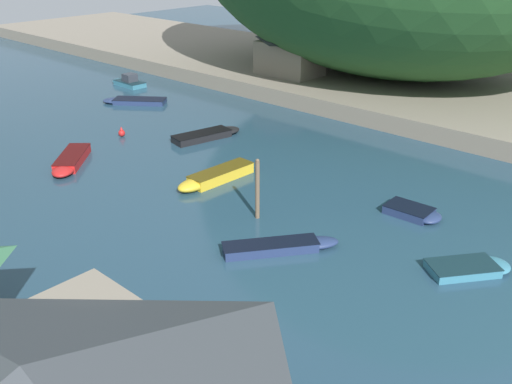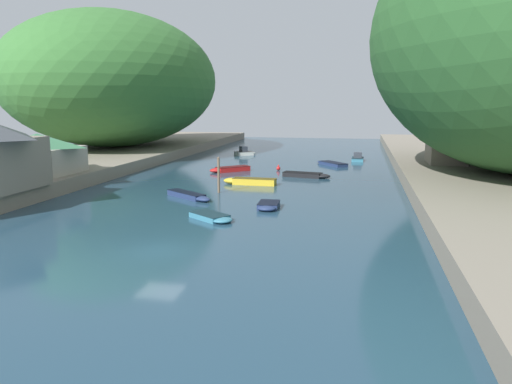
% 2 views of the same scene
% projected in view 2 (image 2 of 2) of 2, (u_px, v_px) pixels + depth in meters
% --- Properties ---
extents(water_surface, '(130.00, 130.00, 0.00)m').
position_uv_depth(water_surface, '(260.00, 177.00, 58.12)').
color(water_surface, '#234256').
rests_on(water_surface, ground).
extents(left_bank, '(22.00, 120.00, 1.42)m').
position_uv_depth(left_bank, '(54.00, 165.00, 63.37)').
color(left_bank, gray).
rests_on(left_bank, ground).
extents(right_bank, '(22.00, 120.00, 1.42)m').
position_uv_depth(right_bank, '(508.00, 178.00, 52.62)').
color(right_bank, gray).
rests_on(right_bank, ground).
extents(hillside_left, '(31.27, 43.77, 21.30)m').
position_uv_depth(hillside_left, '(115.00, 80.00, 80.66)').
color(hillside_left, '#387033').
rests_on(hillside_left, left_bank).
extents(boathouse_shed, '(7.79, 6.93, 4.05)m').
position_uv_depth(boathouse_shed, '(39.00, 153.00, 50.59)').
color(boathouse_shed, '#B2A899').
rests_on(boathouse_shed, left_bank).
extents(right_bank_cottage, '(4.37, 6.53, 4.87)m').
position_uv_depth(right_bank_cottage, '(447.00, 142.00, 58.93)').
color(right_bank_cottage, gray).
rests_on(right_bank_cottage, right_bank).
extents(boat_moored_right, '(4.86, 5.65, 0.44)m').
position_uv_depth(boat_moored_right, '(330.00, 163.00, 69.17)').
color(boat_moored_right, navy).
rests_on(boat_moored_right, water_surface).
extents(boat_cabin_cruiser, '(1.76, 4.32, 1.27)m').
position_uv_depth(boat_cabin_cruiser, '(358.00, 158.00, 74.04)').
color(boat_cabin_cruiser, teal).
rests_on(boat_cabin_cruiser, water_surface).
extents(boat_white_cruiser, '(3.84, 3.55, 1.47)m').
position_uv_depth(boat_white_cruiser, '(246.00, 152.00, 81.67)').
color(boat_white_cruiser, silver).
rests_on(boat_white_cruiser, water_surface).
extents(boat_yellow_tender, '(5.78, 2.61, 0.54)m').
position_uv_depth(boat_yellow_tender, '(308.00, 175.00, 57.72)').
color(boat_yellow_tender, black).
rests_on(boat_yellow_tender, water_surface).
extents(boat_mid_channel, '(5.36, 4.38, 0.50)m').
position_uv_depth(boat_mid_channel, '(191.00, 196.00, 45.02)').
color(boat_mid_channel, navy).
rests_on(boat_mid_channel, water_surface).
extents(boat_far_upstream, '(1.76, 3.14, 0.49)m').
position_uv_depth(boat_far_upstream, '(268.00, 206.00, 40.66)').
color(boat_far_upstream, navy).
rests_on(boat_far_upstream, water_surface).
extents(boat_far_right_bank, '(4.88, 4.79, 0.61)m').
position_uv_depth(boat_far_right_bank, '(228.00, 169.00, 62.36)').
color(boat_far_right_bank, red).
rests_on(boat_far_right_bank, water_surface).
extents(boat_navy_launch, '(5.72, 1.53, 0.69)m').
position_uv_depth(boat_navy_launch, '(248.00, 181.00, 52.69)').
color(boat_navy_launch, gold).
rests_on(boat_navy_launch, water_surface).
extents(boat_near_quay, '(4.06, 3.63, 0.43)m').
position_uv_depth(boat_near_quay, '(213.00, 217.00, 36.84)').
color(boat_near_quay, teal).
rests_on(boat_near_quay, water_surface).
extents(mooring_post_middle, '(0.24, 0.24, 3.46)m').
position_uv_depth(mooring_post_middle, '(219.00, 175.00, 47.65)').
color(mooring_post_middle, brown).
rests_on(mooring_post_middle, water_surface).
extents(channel_buoy_near, '(0.52, 0.52, 0.78)m').
position_uv_depth(channel_buoy_near, '(278.00, 168.00, 63.59)').
color(channel_buoy_near, red).
rests_on(channel_buoy_near, water_surface).
extents(person_on_quay, '(0.27, 0.41, 1.69)m').
position_uv_depth(person_on_quay, '(41.00, 171.00, 45.20)').
color(person_on_quay, '#282D3D').
rests_on(person_on_quay, left_bank).
extents(person_by_boathouse, '(0.26, 0.40, 1.69)m').
position_uv_depth(person_by_boathouse, '(18.00, 178.00, 41.54)').
color(person_by_boathouse, '#282D3D').
rests_on(person_by_boathouse, left_bank).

